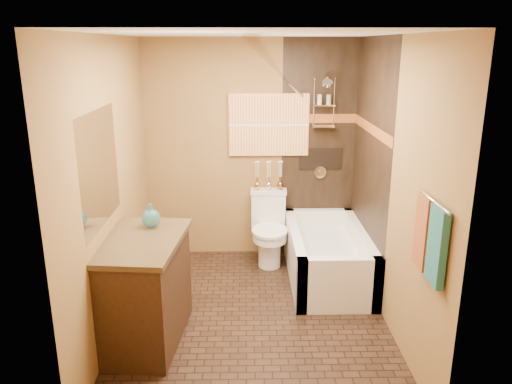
{
  "coord_description": "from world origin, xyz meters",
  "views": [
    {
      "loc": [
        -0.06,
        -4.11,
        2.42
      ],
      "look_at": [
        0.03,
        0.4,
        1.08
      ],
      "focal_mm": 35.0,
      "sensor_mm": 36.0,
      "label": 1
    }
  ],
  "objects_px": {
    "sunset_painting": "(269,125)",
    "toilet": "(269,228)",
    "vanity": "(143,290)",
    "bathtub": "(327,260)"
  },
  "relations": [
    {
      "from": "toilet",
      "to": "sunset_painting",
      "type": "bearing_deg",
      "value": 93.45
    },
    {
      "from": "sunset_painting",
      "to": "toilet",
      "type": "xyz_separation_m",
      "value": [
        -0.0,
        -0.27,
        -1.14
      ]
    },
    {
      "from": "bathtub",
      "to": "toilet",
      "type": "relative_size",
      "value": 1.85
    },
    {
      "from": "vanity",
      "to": "sunset_painting",
      "type": "bearing_deg",
      "value": 64.06
    },
    {
      "from": "sunset_painting",
      "to": "bathtub",
      "type": "height_order",
      "value": "sunset_painting"
    },
    {
      "from": "bathtub",
      "to": "vanity",
      "type": "relative_size",
      "value": 1.37
    },
    {
      "from": "bathtub",
      "to": "sunset_painting",
      "type": "bearing_deg",
      "value": 129.61
    },
    {
      "from": "sunset_painting",
      "to": "vanity",
      "type": "relative_size",
      "value": 0.82
    },
    {
      "from": "toilet",
      "to": "vanity",
      "type": "height_order",
      "value": "vanity"
    },
    {
      "from": "sunset_painting",
      "to": "toilet",
      "type": "height_order",
      "value": "sunset_painting"
    }
  ]
}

